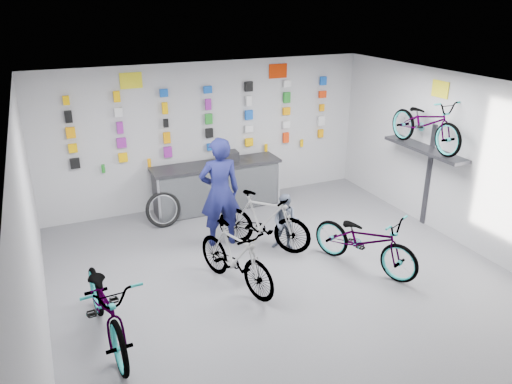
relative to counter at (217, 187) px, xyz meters
name	(u,v)px	position (x,y,z in m)	size (l,w,h in m)	color
floor	(297,293)	(0.00, -3.54, -0.49)	(8.00, 8.00, 0.00)	#56575C
ceiling	(304,96)	(0.00, -3.54, 2.51)	(8.00, 8.00, 0.00)	white
wall_back	(208,135)	(0.00, 0.46, 1.01)	(7.00, 7.00, 0.00)	silver
wall_left	(32,250)	(-3.50, -3.54, 1.01)	(8.00, 8.00, 0.00)	silver
wall_right	(483,169)	(3.50, -3.54, 1.01)	(8.00, 8.00, 0.00)	silver
counter	(217,187)	(0.00, 0.00, 0.00)	(2.70, 0.66, 1.00)	black
merch_wall	(209,122)	(-0.01, 0.39, 1.30)	(5.57, 0.08, 1.55)	black
wall_bracket	(425,153)	(3.33, -2.34, 0.98)	(0.39, 1.90, 2.00)	#333338
sign_left	(131,81)	(-1.50, 0.44, 2.23)	(0.42, 0.02, 0.30)	yellow
sign_right	(278,71)	(1.60, 0.44, 2.23)	(0.42, 0.02, 0.30)	#C22903
sign_side	(440,89)	(3.48, -2.34, 2.16)	(0.02, 0.40, 0.30)	yellow
bike_left	(106,305)	(-2.77, -3.52, 0.06)	(0.72, 2.07, 1.09)	gray
bike_center	(235,257)	(-0.78, -2.98, 0.03)	(0.48, 1.72, 1.03)	gray
bike_right	(365,240)	(1.37, -3.31, 0.02)	(0.67, 1.91, 1.01)	gray
bike_service	(264,221)	(0.14, -2.01, 0.04)	(0.50, 1.76, 1.06)	gray
bike_wall	(426,123)	(3.25, -2.34, 1.57)	(0.63, 1.80, 0.95)	gray
clerk	(220,192)	(-0.49, -1.53, 0.51)	(0.73, 0.48, 1.99)	#14174C
customer	(286,222)	(0.49, -2.20, 0.03)	(0.50, 0.39, 1.03)	slate
spare_wheel	(163,209)	(-1.25, -0.37, -0.15)	(0.74, 0.35, 0.70)	black
register	(231,156)	(0.33, 0.01, 0.62)	(0.28, 0.30, 0.22)	black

